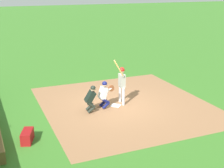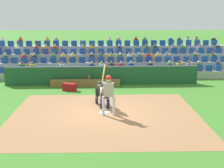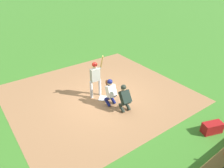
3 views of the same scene
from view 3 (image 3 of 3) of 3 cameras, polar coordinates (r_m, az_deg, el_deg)
name	(u,v)px [view 3 (image 3 of 3)]	position (r m, az deg, el deg)	size (l,w,h in m)	color
ground_plane	(104,98)	(10.48, -2.25, -3.84)	(160.00, 160.00, 0.00)	#3B7927
infield_dirt_patch	(98,94)	(10.83, -3.78, -2.66)	(8.36, 7.72, 0.01)	#9D6D48
home_plate_marker	(104,98)	(10.47, -2.25, -3.77)	(0.44, 0.44, 0.02)	white
batter_at_plate	(95,75)	(10.11, -4.41, 2.25)	(0.62, 0.64, 2.25)	silver
catcher_crouching	(110,91)	(9.69, -0.42, -1.76)	(0.48, 0.73, 1.31)	navy
home_plate_umpire	(125,97)	(9.33, 3.36, -3.45)	(0.49, 0.53, 1.25)	#222921
equipment_duffel_bag	(212,128)	(9.27, 24.94, -10.42)	(0.78, 0.36, 0.43)	maroon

